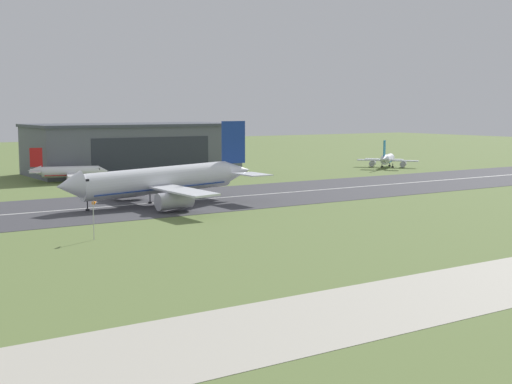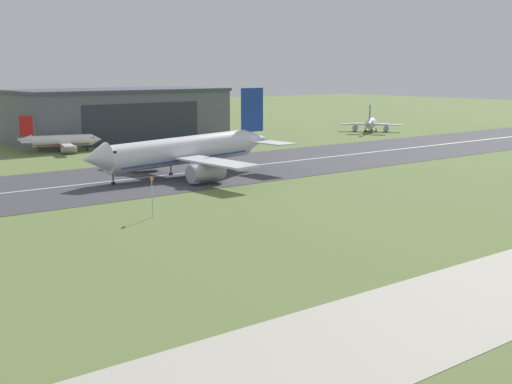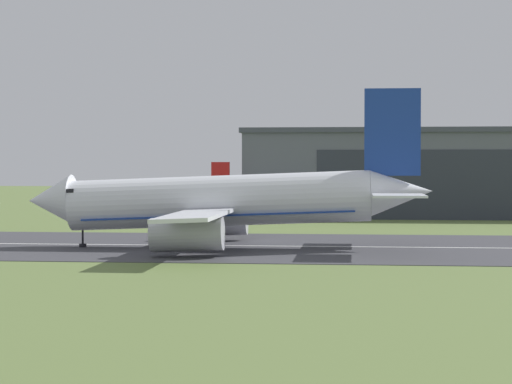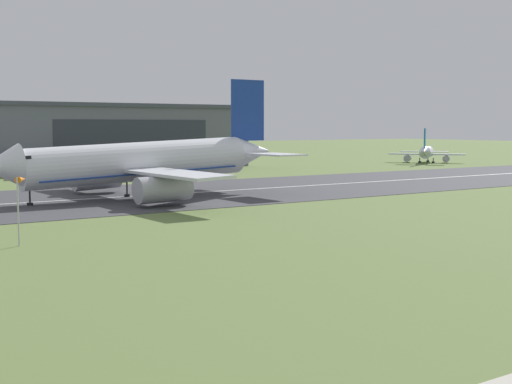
# 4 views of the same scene
# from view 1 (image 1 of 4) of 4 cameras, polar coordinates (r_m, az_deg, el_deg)

# --- Properties ---
(ground_plane) EXTENTS (748.43, 748.43, 0.00)m
(ground_plane) POSITION_cam_1_polar(r_m,az_deg,el_deg) (120.97, 9.44, -3.40)
(ground_plane) COLOR olive
(runway_strip) EXTENTS (508.43, 41.42, 0.06)m
(runway_strip) POSITION_cam_1_polar(r_m,az_deg,el_deg) (166.80, -3.93, -0.55)
(runway_strip) COLOR #3D3D42
(runway_strip) RESTS_ON ground_plane
(runway_centreline) EXTENTS (457.59, 0.70, 0.01)m
(runway_centreline) POSITION_cam_1_polar(r_m,az_deg,el_deg) (166.80, -3.93, -0.54)
(runway_centreline) COLOR silver
(runway_centreline) RESTS_ON runway_strip
(hangar_building) EXTENTS (67.11, 30.62, 16.15)m
(hangar_building) POSITION_cam_1_polar(r_m,az_deg,el_deg) (237.77, -9.80, 3.48)
(hangar_building) COLOR slate
(hangar_building) RESTS_ON ground_plane
(airplane_landing) EXTENTS (46.69, 46.65, 18.15)m
(airplane_landing) POSITION_cam_1_polar(r_m,az_deg,el_deg) (156.65, -7.76, 0.86)
(airplane_landing) COLOR silver
(airplane_landing) RESTS_ON ground_plane
(airplane_parked_west) EXTENTS (20.34, 20.74, 10.07)m
(airplane_parked_west) POSITION_cam_1_polar(r_m,az_deg,el_deg) (259.97, 10.47, 2.58)
(airplane_parked_west) COLOR silver
(airplane_parked_west) RESTS_ON ground_plane
(airplane_parked_centre) EXTENTS (23.18, 22.22, 10.06)m
(airplane_parked_centre) POSITION_cam_1_polar(r_m,az_deg,el_deg) (210.27, -14.74, 1.54)
(airplane_parked_centre) COLOR white
(airplane_parked_centre) RESTS_ON ground_plane
(windsock_pole) EXTENTS (1.58, 1.80, 6.26)m
(windsock_pole) POSITION_cam_1_polar(r_m,az_deg,el_deg) (117.79, -12.77, -1.04)
(windsock_pole) COLOR #B7B7BC
(windsock_pole) RESTS_ON ground_plane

